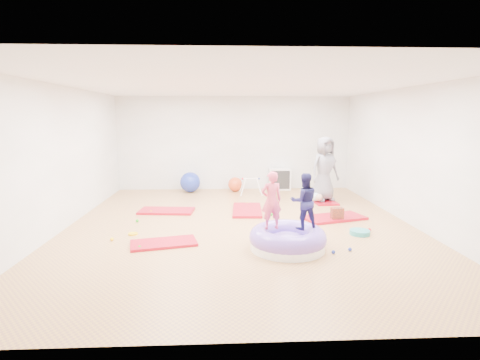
{
  "coord_description": "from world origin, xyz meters",
  "views": [
    {
      "loc": [
        -0.37,
        -7.36,
        2.2
      ],
      "look_at": [
        0.0,
        0.3,
        0.9
      ],
      "focal_mm": 28.0,
      "sensor_mm": 36.0,
      "label": 1
    }
  ],
  "objects": [
    {
      "name": "room",
      "position": [
        0.0,
        0.0,
        1.4
      ],
      "size": [
        7.01,
        8.01,
        2.81
      ],
      "color": "tan",
      "rests_on": "ground"
    },
    {
      "name": "gym_mat_front_left",
      "position": [
        -1.4,
        -1.05,
        0.02
      ],
      "size": [
        1.22,
        0.81,
        0.05
      ],
      "primitive_type": "cube",
      "rotation": [
        0.0,
        0.0,
        0.23
      ],
      "color": "red",
      "rests_on": "ground"
    },
    {
      "name": "gym_mat_mid_left",
      "position": [
        -1.68,
        1.22,
        0.03
      ],
      "size": [
        1.31,
        0.74,
        0.05
      ],
      "primitive_type": "cube",
      "rotation": [
        0.0,
        0.0,
        -0.09
      ],
      "color": "red",
      "rests_on": "ground"
    },
    {
      "name": "gym_mat_center_back",
      "position": [
        0.21,
        1.2,
        0.03
      ],
      "size": [
        0.74,
        1.36,
        0.06
      ],
      "primitive_type": "cube",
      "rotation": [
        0.0,
        0.0,
        1.51
      ],
      "color": "red",
      "rests_on": "ground"
    },
    {
      "name": "gym_mat_right",
      "position": [
        2.06,
        0.44,
        0.03
      ],
      "size": [
        1.45,
        1.01,
        0.05
      ],
      "primitive_type": "cube",
      "rotation": [
        0.0,
        0.0,
        0.3
      ],
      "color": "red",
      "rests_on": "ground"
    },
    {
      "name": "gym_mat_rear_right",
      "position": [
        2.26,
        2.16,
        0.02
      ],
      "size": [
        0.61,
        1.13,
        0.05
      ],
      "primitive_type": "cube",
      "rotation": [
        0.0,
        0.0,
        1.63
      ],
      "color": "red",
      "rests_on": "ground"
    },
    {
      "name": "inflatable_cushion",
      "position": [
        0.72,
        -1.37,
        0.16
      ],
      "size": [
        1.3,
        1.3,
        0.41
      ],
      "rotation": [
        0.0,
        0.0,
        -0.28
      ],
      "color": "white",
      "rests_on": "ground"
    },
    {
      "name": "child_pink",
      "position": [
        0.45,
        -1.28,
        0.87
      ],
      "size": [
        0.4,
        0.3,
        0.98
      ],
      "primitive_type": "imported",
      "rotation": [
        0.0,
        0.0,
        3.32
      ],
      "color": "#F54E70",
      "rests_on": "inflatable_cushion"
    },
    {
      "name": "child_navy",
      "position": [
        1.0,
        -1.31,
        0.85
      ],
      "size": [
        0.48,
        0.39,
        0.96
      ],
      "primitive_type": "imported",
      "rotation": [
        0.0,
        0.0,
        3.19
      ],
      "color": "navy",
      "rests_on": "inflatable_cushion"
    },
    {
      "name": "adult_caregiver",
      "position": [
        2.27,
        2.09,
        0.87
      ],
      "size": [
        0.95,
        0.8,
        1.65
      ],
      "primitive_type": "imported",
      "rotation": [
        0.0,
        0.0,
        0.4
      ],
      "color": "slate",
      "rests_on": "gym_mat_rear_right"
    },
    {
      "name": "infant",
      "position": [
        2.08,
        1.94,
        0.16
      ],
      "size": [
        0.39,
        0.39,
        0.23
      ],
      "color": "silver",
      "rests_on": "gym_mat_rear_right"
    },
    {
      "name": "ball_pit_balls",
      "position": [
        -0.14,
        -0.23,
        0.03
      ],
      "size": [
        4.9,
        3.56,
        0.06
      ],
      "color": "#1F33A5",
      "rests_on": "ground"
    },
    {
      "name": "exercise_ball_blue",
      "position": [
        -1.31,
        3.53,
        0.3
      ],
      "size": [
        0.59,
        0.59,
        0.59
      ],
      "primitive_type": "sphere",
      "color": "#1F33A5",
      "rests_on": "ground"
    },
    {
      "name": "exercise_ball_orange",
      "position": [
        0.01,
        3.6,
        0.21
      ],
      "size": [
        0.42,
        0.42,
        0.42
      ],
      "primitive_type": "sphere",
      "color": "#DE4D23",
      "rests_on": "ground"
    },
    {
      "name": "infant_play_gym",
      "position": [
        0.44,
        3.06,
        0.32
      ],
      "size": [
        0.63,
        0.6,
        0.48
      ],
      "rotation": [
        0.0,
        0.0,
        0.25
      ],
      "color": "white",
      "rests_on": "ground"
    },
    {
      "name": "cube_shelf",
      "position": [
        1.38,
        3.79,
        0.32
      ],
      "size": [
        0.65,
        0.32,
        0.65
      ],
      "color": "white",
      "rests_on": "ground"
    },
    {
      "name": "balance_disc",
      "position": [
        2.22,
        -0.67,
        0.04
      ],
      "size": [
        0.38,
        0.38,
        0.08
      ],
      "primitive_type": "cylinder",
      "color": "teal",
      "rests_on": "ground"
    },
    {
      "name": "backpack",
      "position": [
        2.07,
        0.26,
        0.15
      ],
      "size": [
        0.26,
        0.17,
        0.29
      ],
      "primitive_type": "cube",
      "rotation": [
        0.0,
        0.0,
        0.06
      ],
      "color": "#AB3717",
      "rests_on": "ground"
    },
    {
      "name": "yellow_toy",
      "position": [
        -2.07,
        -0.47,
        0.01
      ],
      "size": [
        0.18,
        0.18,
        0.03
      ],
      "primitive_type": "cylinder",
      "color": "#FFC900",
      "rests_on": "ground"
    }
  ]
}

